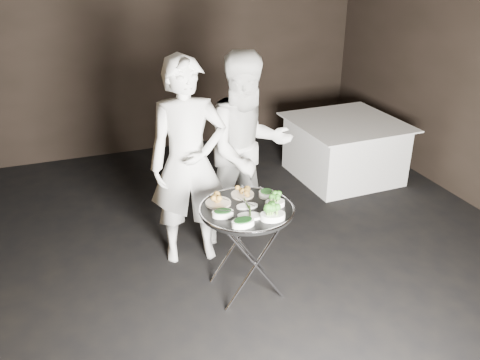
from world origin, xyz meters
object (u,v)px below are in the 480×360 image
object	(u,v)px
serving_tray	(247,209)
dining_table	(344,149)
waiter_right	(248,150)
waiter_left	(188,163)
tray_stand	(246,246)

from	to	relation	value
serving_tray	dining_table	distance (m)	2.61
waiter_right	dining_table	world-z (taller)	waiter_right
waiter_left	serving_tray	bearing A→B (deg)	-60.28
tray_stand	waiter_left	bearing A→B (deg)	112.80
waiter_right	tray_stand	bearing A→B (deg)	-115.34
waiter_right	serving_tray	bearing A→B (deg)	-115.34
tray_stand	waiter_right	bearing A→B (deg)	68.15
dining_table	waiter_left	bearing A→B (deg)	-155.01
serving_tray	waiter_left	distance (m)	0.74
tray_stand	waiter_right	xyz separation A→B (m)	(0.33, 0.81, 0.49)
tray_stand	dining_table	size ratio (longest dim) A/B	0.61
waiter_left	dining_table	distance (m)	2.51
dining_table	waiter_right	bearing A→B (deg)	-151.04
waiter_left	dining_table	size ratio (longest dim) A/B	1.49
serving_tray	waiter_left	world-z (taller)	waiter_left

